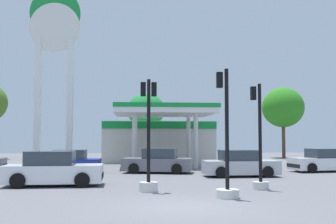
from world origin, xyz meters
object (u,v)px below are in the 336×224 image
traffic_signal_0 (149,155)px  tree_2 (283,108)px  car_1 (158,162)px  station_pole_sign (55,54)px  car_2 (323,161)px  traffic_signal_2 (259,156)px  car_0 (53,170)px  traffic_signal_1 (226,165)px  tree_1 (146,110)px  car_3 (240,164)px  car_4 (68,162)px

traffic_signal_0 → tree_2: 30.76m
car_1 → traffic_signal_0: traffic_signal_0 is taller
station_pole_sign → car_2: size_ratio=3.10×
traffic_signal_0 → traffic_signal_2: 4.64m
car_1 → station_pole_sign: bearing=144.3°
car_0 → station_pole_sign: bearing=100.2°
station_pole_sign → traffic_signal_1: bearing=-60.6°
tree_1 → traffic_signal_0: bearing=-92.1°
traffic_signal_0 → tree_2: (15.62, 26.21, 3.91)m
traffic_signal_1 → tree_1: bearing=93.5°
traffic_signal_1 → car_2: bearing=50.6°
tree_1 → tree_2: (14.66, -0.14, 0.37)m
traffic_signal_1 → car_0: bearing=147.4°
station_pole_sign → traffic_signal_2: 18.59m
traffic_signal_0 → tree_2: tree_2 is taller
car_3 → car_4: car_3 is taller
tree_2 → station_pole_sign: bearing=-150.2°
car_3 → traffic_signal_2: bearing=-97.0°
car_1 → car_4: (-5.43, 0.56, -0.04)m
station_pole_sign → traffic_signal_2: (10.82, -13.48, -6.84)m
car_1 → tree_2: bearing=50.3°
car_2 → traffic_signal_0: bearing=-143.1°
car_3 → traffic_signal_2: (-0.68, -5.60, 0.70)m
station_pole_sign → car_0: station_pole_sign is taller
car_0 → car_2: bearing=21.8°
station_pole_sign → car_0: size_ratio=3.00×
station_pole_sign → car_0: bearing=-79.8°
traffic_signal_1 → traffic_signal_2: 3.01m
traffic_signal_1 → tree_2: (12.93, 28.24, 4.17)m
traffic_signal_1 → car_3: bearing=71.6°
car_3 → tree_2: size_ratio=0.55×
tree_1 → traffic_signal_2: bearing=-82.0°
traffic_signal_1 → traffic_signal_2: (1.95, 2.29, 0.19)m
car_1 → traffic_signal_0: 8.69m
station_pole_sign → traffic_signal_1: (8.88, -15.77, -7.03)m
traffic_signal_0 → car_3: bearing=47.8°
car_4 → traffic_signal_2: size_ratio=0.90×
station_pole_sign → car_4: bearing=-69.2°
car_0 → tree_2: tree_2 is taller
station_pole_sign → car_0: 13.80m
traffic_signal_2 → car_3: bearing=83.0°
station_pole_sign → tree_1: station_pole_sign is taller
car_4 → traffic_signal_0: traffic_signal_0 is taller
tree_2 → tree_1: bearing=179.4°
car_4 → traffic_signal_0: 10.21m
traffic_signal_2 → traffic_signal_1: bearing=-130.4°
car_2 → car_4: car_2 is taller
car_2 → traffic_signal_2: bearing=-129.1°
station_pole_sign → car_4: 9.02m
car_2 → car_4: 15.84m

